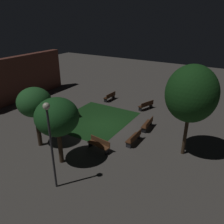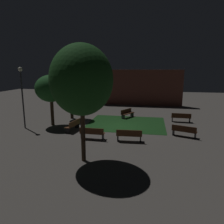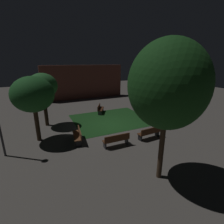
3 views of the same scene
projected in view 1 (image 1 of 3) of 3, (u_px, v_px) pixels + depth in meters
ground_plane at (103, 125)px, 19.97m from camera, size 60.00×60.00×0.00m
grass_lawn at (95, 120)px, 20.97m from camera, size 7.09×6.08×0.01m
bench_front_right at (134, 138)px, 16.97m from camera, size 1.81×0.51×0.88m
bench_front_left at (148, 124)px, 19.10m from camera, size 1.82×0.58×0.88m
bench_lawn_edge at (110, 96)px, 25.49m from camera, size 1.82×0.56×0.88m
bench_by_lamp at (146, 105)px, 23.05m from camera, size 1.85×1.08×0.88m
bench_back_row at (99, 144)px, 16.14m from camera, size 0.72×1.85×0.88m
bench_near_trees at (73, 110)px, 21.78m from camera, size 1.29×1.81×0.88m
tree_tall_center at (34, 103)px, 15.54m from camera, size 2.39×2.39×4.53m
tree_near_wall at (57, 117)px, 13.68m from camera, size 2.74×2.74×4.53m
tree_back_left at (191, 94)px, 14.12m from camera, size 3.32×3.32×6.36m
lamp_post_plaza_west at (50, 134)px, 11.47m from camera, size 0.36×0.36×5.18m
building_wall_backdrop at (20, 78)px, 25.15m from camera, size 12.02×0.80×4.91m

